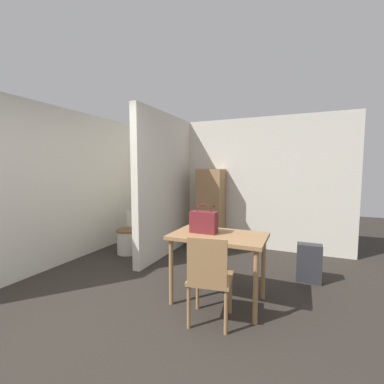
# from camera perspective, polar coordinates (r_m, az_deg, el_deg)

# --- Properties ---
(ground_plane) EXTENTS (16.00, 16.00, 0.00)m
(ground_plane) POSITION_cam_1_polar(r_m,az_deg,el_deg) (2.77, -18.22, -28.66)
(ground_plane) COLOR #2D2823
(wall_back) EXTENTS (4.91, 0.12, 2.50)m
(wall_back) POSITION_cam_1_polar(r_m,az_deg,el_deg) (5.27, 6.09, 2.03)
(wall_back) COLOR beige
(wall_back) RESTS_ON ground_plane
(wall_left) EXTENTS (0.12, 4.27, 2.50)m
(wall_left) POSITION_cam_1_polar(r_m,az_deg,el_deg) (4.90, -23.63, 1.40)
(wall_left) COLOR beige
(wall_left) RESTS_ON ground_plane
(partition_wall) EXTENTS (0.12, 1.88, 2.50)m
(partition_wall) POSITION_cam_1_polar(r_m,az_deg,el_deg) (4.63, -5.85, 1.61)
(partition_wall) COLOR beige
(partition_wall) RESTS_ON ground_plane
(dining_table) EXTENTS (1.06, 0.65, 0.79)m
(dining_table) POSITION_cam_1_polar(r_m,az_deg,el_deg) (2.99, 5.88, -11.27)
(dining_table) COLOR #997047
(dining_table) RESTS_ON ground_plane
(wooden_chair) EXTENTS (0.47, 0.47, 0.90)m
(wooden_chair) POSITION_cam_1_polar(r_m,az_deg,el_deg) (2.62, 3.86, -18.17)
(wooden_chair) COLOR #997047
(wooden_chair) RESTS_ON ground_plane
(toilet) EXTENTS (0.43, 0.58, 0.73)m
(toilet) POSITION_cam_1_polar(r_m,az_deg,el_deg) (4.93, -13.57, -9.54)
(toilet) COLOR silver
(toilet) RESTS_ON ground_plane
(handbag) EXTENTS (0.31, 0.14, 0.34)m
(handbag) POSITION_cam_1_polar(r_m,az_deg,el_deg) (2.99, 2.63, -6.62)
(handbag) COLOR maroon
(handbag) RESTS_ON dining_table
(wooden_cabinet) EXTENTS (0.48, 0.47, 1.53)m
(wooden_cabinet) POSITION_cam_1_polar(r_m,az_deg,el_deg) (5.06, 4.23, -3.61)
(wooden_cabinet) COLOR #997047
(wooden_cabinet) RESTS_ON ground_plane
(space_heater) EXTENTS (0.31, 0.17, 0.52)m
(space_heater) POSITION_cam_1_polar(r_m,az_deg,el_deg) (3.93, 24.57, -14.17)
(space_heater) COLOR #2D2D33
(space_heater) RESTS_ON ground_plane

